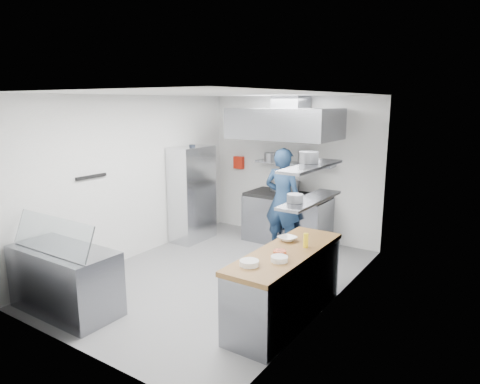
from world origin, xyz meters
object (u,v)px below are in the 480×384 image
Objects in this scene: gas_range at (287,220)px; wire_rack at (192,194)px; display_case at (65,280)px; chef at (283,200)px.

gas_range is 1.91m from wire_rack.
display_case is at bearing -105.02° from gas_range.
wire_rack is at bearing -151.60° from gas_range.
chef reaches higher than wire_rack.
display_case is at bearing -80.65° from wire_rack.
chef is 3.85m from display_case.
display_case is (-1.26, -3.60, -0.52)m from chef.
gas_range is 1.07× the size of display_case.
chef reaches higher than gas_range.
wire_rack is (-1.63, -0.88, 0.48)m from gas_range.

